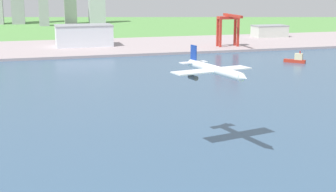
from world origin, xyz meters
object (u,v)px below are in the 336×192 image
Objects in this scene: airplane_landing at (214,70)px; port_crane_red at (229,23)px; warehouse_annex at (270,31)px; warehouse_main at (84,35)px; tugboat_small at (296,59)px.

port_crane_red is (127.14, 291.91, -5.66)m from airplane_landing.
warehouse_main is at bearing -172.79° from warehouse_annex.
port_crane_red is at bearing -17.91° from warehouse_main.
airplane_landing reaches higher than port_crane_red.
tugboat_small is 0.27× the size of warehouse_main.
tugboat_small is (148.36, 189.81, -29.72)m from airplane_landing.
tugboat_small is at bearing -110.05° from warehouse_annex.
airplane_landing reaches higher than warehouse_main.
warehouse_annex is at bearing 41.51° from port_crane_red.
airplane_landing is 0.70× the size of warehouse_main.
tugboat_small is 190.18m from warehouse_annex.
airplane_landing is 340.03m from warehouse_main.
warehouse_main is at bearing 138.20° from tugboat_small.
warehouse_main is at bearing 93.12° from airplane_landing.
airplane_landing is 1.00× the size of warehouse_annex.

